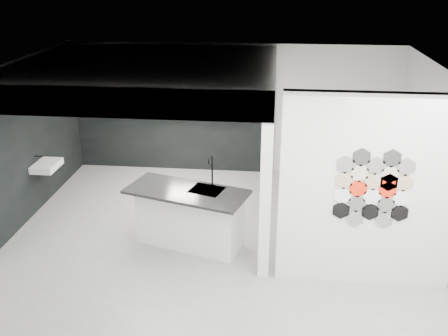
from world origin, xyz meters
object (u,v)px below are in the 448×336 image
(stockpot, at_px, (125,107))
(partition_panel, at_px, (369,193))
(kitchen_island, at_px, (190,216))
(bottle_dark, at_px, (151,109))
(glass_bowl, at_px, (238,113))
(kettle, at_px, (216,111))
(wall_basin, at_px, (47,166))
(utensil_cup, at_px, (146,110))
(glass_vase, at_px, (239,112))

(stockpot, bearing_deg, partition_panel, -40.44)
(kitchen_island, bearing_deg, bottle_dark, 130.06)
(glass_bowl, height_order, bottle_dark, bottle_dark)
(partition_panel, distance_m, kitchen_island, 2.87)
(kettle, bearing_deg, wall_basin, -141.20)
(partition_panel, bearing_deg, glass_bowl, 118.36)
(glass_bowl, xyz_separation_m, utensil_cup, (-2.01, 0.00, -0.00))
(partition_panel, bearing_deg, kettle, 123.63)
(bottle_dark, height_order, utensil_cup, bottle_dark)
(wall_basin, distance_m, glass_vase, 4.00)
(wall_basin, bearing_deg, glass_bowl, 31.43)
(glass_bowl, bearing_deg, utensil_cup, 180.00)
(kitchen_island, distance_m, glass_vase, 3.28)
(kitchen_island, relative_size, utensil_cup, 22.03)
(utensil_cup, bearing_deg, bottle_dark, 0.00)
(glass_vase, distance_m, utensil_cup, 2.02)
(stockpot, bearing_deg, kitchen_island, -58.50)
(partition_panel, height_order, stockpot, partition_panel)
(partition_panel, height_order, wall_basin, partition_panel)
(glass_vase, xyz_separation_m, bottle_dark, (-1.89, 0.00, 0.02))
(wall_basin, xyz_separation_m, glass_vase, (3.39, 2.07, 0.53))
(partition_panel, distance_m, stockpot, 5.96)
(glass_bowl, bearing_deg, kettle, 180.00)
(glass_vase, bearing_deg, bottle_dark, 180.00)
(stockpot, xyz_separation_m, glass_bowl, (2.45, 0.00, -0.05))
(wall_basin, relative_size, utensil_cup, 6.42)
(wall_basin, relative_size, kitchen_island, 0.29)
(kettle, distance_m, glass_bowl, 0.49)
(bottle_dark, bearing_deg, utensil_cup, 180.00)
(wall_basin, height_order, glass_bowl, glass_bowl)
(kitchen_island, relative_size, bottle_dark, 13.54)
(partition_panel, height_order, kitchen_island, partition_panel)
(bottle_dark, bearing_deg, kitchen_island, -66.74)
(glass_bowl, bearing_deg, glass_vase, 0.00)
(stockpot, xyz_separation_m, glass_vase, (2.46, 0.00, -0.04))
(stockpot, distance_m, glass_bowl, 2.45)
(kitchen_island, relative_size, kettle, 10.43)
(kettle, relative_size, glass_bowl, 1.37)
(glass_bowl, bearing_deg, bottle_dark, 180.00)
(kitchen_island, distance_m, utensil_cup, 3.55)
(wall_basin, distance_m, stockpot, 2.34)
(stockpot, distance_m, kettle, 1.96)
(stockpot, height_order, bottle_dark, stockpot)
(utensil_cup, bearing_deg, glass_vase, 0.00)
(partition_panel, relative_size, stockpot, 11.31)
(wall_basin, relative_size, glass_bowl, 4.16)
(utensil_cup, bearing_deg, partition_panel, -43.35)
(wall_basin, relative_size, kettle, 3.04)
(bottle_dark, bearing_deg, glass_vase, 0.00)
(kitchen_island, xyz_separation_m, glass_vase, (0.55, 3.12, 0.86))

